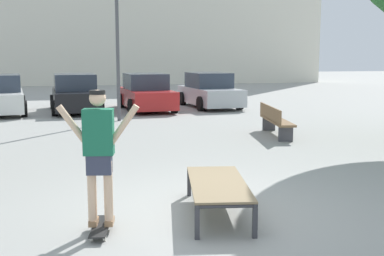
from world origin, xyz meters
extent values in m
plane|color=#999993|center=(0.00, 0.00, 0.00)|extent=(120.00, 120.00, 0.00)
cube|color=#38383D|center=(0.01, 0.76, 0.19)|extent=(0.07, 0.07, 0.38)
cube|color=#38383D|center=(0.70, 0.63, 0.19)|extent=(0.07, 0.07, 0.38)
cube|color=#38383D|center=(-0.32, -1.05, 0.19)|extent=(0.07, 0.07, 0.38)
cube|color=#38383D|center=(0.36, -1.18, 0.19)|extent=(0.07, 0.07, 0.38)
cylinder|color=#38383D|center=(-0.16, -0.15, 0.41)|extent=(0.39, 1.88, 0.05)
cylinder|color=#38383D|center=(0.53, -0.28, 0.41)|extent=(0.39, 1.88, 0.05)
cylinder|color=#38383D|center=(0.35, 0.69, 0.41)|extent=(0.76, 0.19, 0.05)
cylinder|color=#38383D|center=(0.02, -1.12, 0.41)|extent=(0.76, 0.19, 0.05)
cube|color=#847051|center=(0.19, -0.21, 0.45)|extent=(1.09, 2.01, 0.03)
cube|color=black|center=(-1.43, -0.56, 0.08)|extent=(0.35, 0.82, 0.02)
cylinder|color=silver|center=(-1.45, -0.27, 0.03)|extent=(0.04, 0.06, 0.06)
cylinder|color=silver|center=(-1.31, -0.30, 0.03)|extent=(0.04, 0.06, 0.06)
cylinder|color=silver|center=(-1.56, -0.82, 0.03)|extent=(0.04, 0.06, 0.06)
cylinder|color=silver|center=(-1.41, -0.85, 0.03)|extent=(0.04, 0.06, 0.06)
cylinder|color=beige|center=(-1.53, -0.54, 0.50)|extent=(0.11, 0.11, 0.82)
cube|color=#99704C|center=(-1.52, -0.49, 0.13)|extent=(0.14, 0.25, 0.07)
cylinder|color=beige|center=(-1.34, -0.58, 0.50)|extent=(0.11, 0.11, 0.82)
cube|color=#99704C|center=(-1.33, -0.53, 0.13)|extent=(0.14, 0.25, 0.07)
cube|color=#33384C|center=(-1.43, -0.56, 0.88)|extent=(0.33, 0.25, 0.24)
cube|color=#196647|center=(-1.43, -0.56, 1.28)|extent=(0.40, 0.28, 0.56)
cylinder|color=beige|center=(-1.73, -0.50, 1.35)|extent=(0.41, 0.15, 0.52)
cylinder|color=beige|center=(-1.14, -0.62, 1.35)|extent=(0.41, 0.15, 0.52)
sphere|color=beige|center=(-1.43, -0.56, 1.69)|extent=(0.20, 0.20, 0.20)
cylinder|color=black|center=(-1.43, -0.56, 1.76)|extent=(0.19, 0.19, 0.05)
cube|color=silver|center=(-4.52, 13.30, 0.51)|extent=(2.18, 4.37, 0.70)
cylinder|color=black|center=(-3.53, 12.11, 0.30)|extent=(0.29, 0.62, 0.60)
cylinder|color=black|center=(-3.83, 14.69, 0.30)|extent=(0.29, 0.62, 0.60)
cube|color=black|center=(-1.67, 13.37, 0.51)|extent=(1.95, 4.30, 0.70)
cube|color=#2D3847|center=(-1.68, 13.52, 1.18)|extent=(1.69, 2.19, 0.64)
cylinder|color=black|center=(-0.75, 12.13, 0.30)|extent=(0.26, 0.61, 0.60)
cylinder|color=black|center=(-2.44, 12.02, 0.30)|extent=(0.26, 0.61, 0.60)
cylinder|color=black|center=(-0.91, 14.73, 0.30)|extent=(0.26, 0.61, 0.60)
cylinder|color=black|center=(-2.60, 14.62, 0.30)|extent=(0.26, 0.61, 0.60)
cube|color=red|center=(1.17, 13.25, 0.51)|extent=(1.93, 4.29, 0.70)
cube|color=#2D3847|center=(1.17, 13.40, 1.18)|extent=(1.68, 2.18, 0.64)
cylinder|color=black|center=(2.10, 12.00, 0.30)|extent=(0.25, 0.61, 0.60)
cylinder|color=black|center=(0.40, 11.90, 0.30)|extent=(0.25, 0.61, 0.60)
cylinder|color=black|center=(1.95, 14.60, 0.30)|extent=(0.25, 0.61, 0.60)
cylinder|color=black|center=(0.25, 14.50, 0.30)|extent=(0.25, 0.61, 0.60)
cube|color=#B7BABF|center=(4.02, 13.70, 0.51)|extent=(1.99, 4.31, 0.70)
cube|color=#2D3847|center=(4.01, 13.85, 1.18)|extent=(1.70, 2.20, 0.64)
cylinder|color=black|center=(4.96, 12.46, 0.30)|extent=(0.26, 0.61, 0.60)
cylinder|color=black|center=(3.27, 12.34, 0.30)|extent=(0.26, 0.61, 0.60)
cylinder|color=black|center=(4.78, 15.06, 0.30)|extent=(0.26, 0.61, 0.60)
cylinder|color=black|center=(3.08, 14.94, 0.30)|extent=(0.26, 0.61, 0.60)
cube|color=brown|center=(3.74, 5.88, 0.43)|extent=(0.84, 2.44, 0.06)
cube|color=brown|center=(3.55, 5.91, 0.65)|extent=(0.45, 2.37, 0.36)
cube|color=#424247|center=(3.91, 6.82, 0.20)|extent=(0.38, 0.14, 0.40)
cube|color=#424247|center=(3.58, 4.93, 0.20)|extent=(0.38, 0.14, 0.40)
cylinder|color=#4C4C51|center=(-0.24, 10.10, 2.75)|extent=(0.12, 0.12, 5.50)
camera|label=1|loc=(-1.70, -6.40, 2.17)|focal=44.87mm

